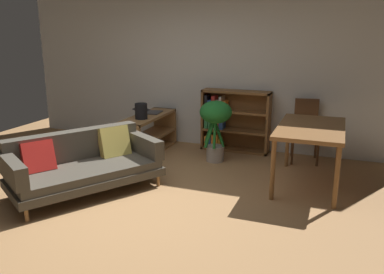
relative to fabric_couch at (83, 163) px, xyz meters
The scene contains 10 objects.
ground_plane 0.83m from the fabric_couch, 11.08° to the right, with size 8.16×8.16×0.00m, color #A87A4C.
back_wall_panel 2.84m from the fabric_couch, 73.89° to the left, with size 6.80×0.10×2.70m, color silver.
fabric_couch is the anchor object (origin of this frame).
media_console 1.72m from the fabric_couch, 88.71° to the left, with size 0.43×1.37×0.63m.
open_laptop 1.96m from the fabric_couch, 91.22° to the left, with size 0.46×0.35×0.08m.
desk_speaker 1.51m from the fabric_couch, 87.44° to the left, with size 0.19×0.19×0.24m.
potted_floor_plant 2.10m from the fabric_couch, 54.50° to the left, with size 0.49×0.49×0.94m.
dining_table 2.91m from the fabric_couch, 24.43° to the left, with size 0.81×1.39×0.79m.
dining_chair_near 3.35m from the fabric_couch, 42.10° to the left, with size 0.46×0.49×0.94m.
bookshelf 2.70m from the fabric_couch, 62.00° to the left, with size 1.13×0.30×1.01m.
Camera 1 is at (2.19, -3.71, 1.96)m, focal length 36.75 mm.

